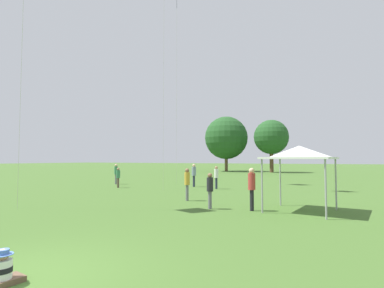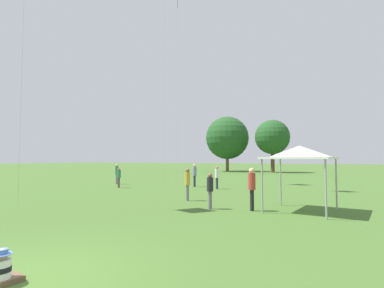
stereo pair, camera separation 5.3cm
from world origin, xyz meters
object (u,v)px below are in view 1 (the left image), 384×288
person_standing_3 (187,181)px  person_standing_0 (116,172)px  person_standing_2 (210,187)px  person_standing_6 (194,173)px  person_standing_1 (118,176)px  person_standing_7 (252,185)px  seated_toddler (3,269)px  distant_tree_1 (271,137)px  person_standing_5 (216,175)px  distant_tree_0 (226,138)px  canopy_tent (299,153)px

person_standing_3 → person_standing_0: bearing=18.7°
person_standing_2 → person_standing_6: 10.68m
person_standing_1 → person_standing_7: 13.30m
seated_toddler → person_standing_2: (0.20, 9.00, 0.70)m
person_standing_6 → distant_tree_1: (0.36, 29.40, 4.83)m
person_standing_0 → person_standing_2: (12.55, -8.54, -0.13)m
person_standing_7 → distant_tree_1: (-6.70, 38.35, 4.81)m
person_standing_1 → person_standing_5: person_standing_5 is taller
person_standing_5 → distant_tree_0: (-10.22, 31.11, 5.11)m
distant_tree_0 → person_standing_5: bearing=-71.8°
seated_toddler → distant_tree_1: bearing=104.8°
seated_toddler → distant_tree_0: distant_tree_0 is taller
seated_toddler → distant_tree_1: size_ratio=0.07×
person_standing_2 → distant_tree_1: size_ratio=0.18×
person_standing_2 → person_standing_5: (-3.02, 8.50, 0.06)m
person_standing_0 → person_standing_2: size_ratio=1.13×
person_standing_2 → distant_tree_1: bearing=-133.8°
person_standing_1 → person_standing_6: size_ratio=0.85×
seated_toddler → distant_tree_0: 50.67m
person_standing_0 → canopy_tent: canopy_tent is taller
seated_toddler → person_standing_2: 9.03m
canopy_tent → distant_tree_1: bearing=102.8°
seated_toddler → person_standing_0: (-12.36, 17.54, 0.83)m
seated_toddler → canopy_tent: bearing=78.1°
person_standing_3 → distant_tree_0: bearing=-22.4°
person_standing_3 → canopy_tent: bearing=-137.0°
person_standing_6 → person_standing_7: person_standing_7 is taller
person_standing_0 → person_standing_5: 9.53m
person_standing_6 → seated_toddler: bearing=-154.9°
person_standing_3 → person_standing_6: size_ratio=0.94×
person_standing_5 → canopy_tent: bearing=147.1°
canopy_tent → distant_tree_0: (-16.92, 38.52, 3.65)m
person_standing_2 → person_standing_3: size_ratio=0.92×
person_standing_1 → person_standing_6: (4.96, 3.25, 0.17)m
person_standing_5 → person_standing_6: 2.37m
person_standing_7 → person_standing_0: bearing=-114.8°
person_standing_6 → person_standing_1: bearing=132.8°
canopy_tent → distant_tree_0: distant_tree_0 is taller
person_standing_2 → person_standing_5: bearing=-121.4°
seated_toddler → person_standing_3: person_standing_3 is taller
person_standing_3 → seated_toddler: bearing=151.1°
person_standing_3 → distant_tree_0: size_ratio=0.17×
person_standing_0 → person_standing_7: (14.35, -8.20, 0.03)m
person_standing_3 → canopy_tent: size_ratio=0.56×
person_standing_1 → person_standing_3: 9.10m
seated_toddler → canopy_tent: 11.03m
person_standing_2 → person_standing_5: person_standing_5 is taller
person_standing_0 → distant_tree_0: size_ratio=0.18×
canopy_tent → person_standing_7: bearing=-158.3°
person_standing_0 → person_standing_7: 16.53m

